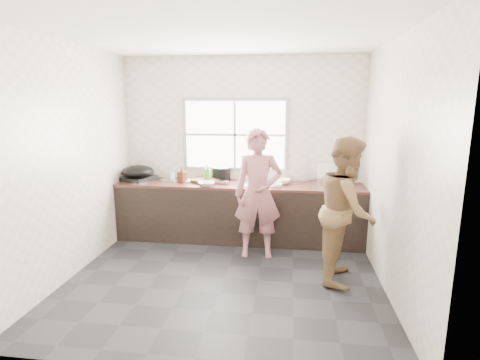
# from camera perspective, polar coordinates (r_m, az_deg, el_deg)

# --- Properties ---
(floor) EXTENTS (3.60, 3.20, 0.01)m
(floor) POSITION_cam_1_polar(r_m,az_deg,el_deg) (4.56, -2.40, -14.76)
(floor) COLOR #252527
(floor) RESTS_ON ground
(ceiling) EXTENTS (3.60, 3.20, 0.01)m
(ceiling) POSITION_cam_1_polar(r_m,az_deg,el_deg) (4.14, -2.74, 21.15)
(ceiling) COLOR silver
(ceiling) RESTS_ON wall_back
(wall_back) EXTENTS (3.60, 0.01, 2.70)m
(wall_back) POSITION_cam_1_polar(r_m,az_deg,el_deg) (5.71, 0.26, 4.92)
(wall_back) COLOR beige
(wall_back) RESTS_ON ground
(wall_left) EXTENTS (0.01, 3.20, 2.70)m
(wall_left) POSITION_cam_1_polar(r_m,az_deg,el_deg) (4.79, -24.36, 2.55)
(wall_left) COLOR beige
(wall_left) RESTS_ON ground
(wall_right) EXTENTS (0.01, 3.20, 2.70)m
(wall_right) POSITION_cam_1_polar(r_m,az_deg,el_deg) (4.22, 22.39, 1.59)
(wall_right) COLOR beige
(wall_right) RESTS_ON ground
(wall_front) EXTENTS (3.60, 0.01, 2.70)m
(wall_front) POSITION_cam_1_polar(r_m,az_deg,el_deg) (2.61, -8.73, -3.49)
(wall_front) COLOR silver
(wall_front) RESTS_ON ground
(cabinet) EXTENTS (3.60, 0.62, 0.82)m
(cabinet) POSITION_cam_1_polar(r_m,az_deg,el_deg) (5.59, -0.16, -5.08)
(cabinet) COLOR black
(cabinet) RESTS_ON floor
(countertop) EXTENTS (3.60, 0.64, 0.04)m
(countertop) POSITION_cam_1_polar(r_m,az_deg,el_deg) (5.48, -0.16, -0.77)
(countertop) COLOR #3D1E19
(countertop) RESTS_ON cabinet
(sink) EXTENTS (0.55, 0.45, 0.02)m
(sink) POSITION_cam_1_polar(r_m,az_deg,el_deg) (5.44, 3.49, -0.62)
(sink) COLOR silver
(sink) RESTS_ON countertop
(faucet) EXTENTS (0.02, 0.02, 0.30)m
(faucet) POSITION_cam_1_polar(r_m,az_deg,el_deg) (5.61, 3.66, 1.26)
(faucet) COLOR silver
(faucet) RESTS_ON countertop
(window_frame) EXTENTS (1.60, 0.05, 1.10)m
(window_frame) POSITION_cam_1_polar(r_m,az_deg,el_deg) (5.69, -0.76, 6.91)
(window_frame) COLOR #9EA0A5
(window_frame) RESTS_ON wall_back
(window_glazing) EXTENTS (1.50, 0.01, 1.00)m
(window_glazing) POSITION_cam_1_polar(r_m,az_deg,el_deg) (5.66, -0.80, 6.89)
(window_glazing) COLOR white
(window_glazing) RESTS_ON window_frame
(woman) EXTENTS (0.62, 0.44, 1.59)m
(woman) POSITION_cam_1_polar(r_m,az_deg,el_deg) (4.93, 2.77, -2.75)
(woman) COLOR #B76E73
(woman) RESTS_ON floor
(person_side) EXTENTS (0.75, 0.90, 1.66)m
(person_side) POSITION_cam_1_polar(r_m,az_deg,el_deg) (4.43, 15.97, -4.40)
(person_side) COLOR brown
(person_side) RESTS_ON floor
(cutting_board) EXTENTS (0.48, 0.48, 0.04)m
(cutting_board) POSITION_cam_1_polar(r_m,az_deg,el_deg) (5.66, -5.28, -0.00)
(cutting_board) COLOR #321E13
(cutting_board) RESTS_ON countertop
(cleaver) EXTENTS (0.19, 0.11, 0.01)m
(cleaver) POSITION_cam_1_polar(r_m,az_deg,el_deg) (5.45, -2.69, -0.19)
(cleaver) COLOR silver
(cleaver) RESTS_ON cutting_board
(bowl_mince) EXTENTS (0.26, 0.26, 0.06)m
(bowl_mince) POSITION_cam_1_polar(r_m,az_deg,el_deg) (5.35, -5.11, -0.60)
(bowl_mince) COLOR silver
(bowl_mince) RESTS_ON countertop
(bowl_crabs) EXTENTS (0.25, 0.25, 0.06)m
(bowl_crabs) POSITION_cam_1_polar(r_m,az_deg,el_deg) (5.50, 6.44, -0.29)
(bowl_crabs) COLOR white
(bowl_crabs) RESTS_ON countertop
(bowl_held) EXTENTS (0.24, 0.24, 0.06)m
(bowl_held) POSITION_cam_1_polar(r_m,az_deg,el_deg) (5.27, 5.61, -0.77)
(bowl_held) COLOR white
(bowl_held) RESTS_ON countertop
(black_pot) EXTENTS (0.33, 0.33, 0.20)m
(black_pot) POSITION_cam_1_polar(r_m,az_deg,el_deg) (5.73, -2.85, 0.97)
(black_pot) COLOR black
(black_pot) RESTS_ON countertop
(plate_food) EXTENTS (0.27, 0.27, 0.02)m
(plate_food) POSITION_cam_1_polar(r_m,az_deg,el_deg) (5.70, -8.18, -0.11)
(plate_food) COLOR silver
(plate_food) RESTS_ON countertop
(bottle_green) EXTENTS (0.12, 0.12, 0.28)m
(bottle_green) POSITION_cam_1_polar(r_m,az_deg,el_deg) (5.56, -4.94, 1.02)
(bottle_green) COLOR #3E882C
(bottle_green) RESTS_ON countertop
(bottle_brown_tall) EXTENTS (0.13, 0.13, 0.21)m
(bottle_brown_tall) POSITION_cam_1_polar(r_m,az_deg,el_deg) (5.62, -8.83, 0.70)
(bottle_brown_tall) COLOR #471B11
(bottle_brown_tall) RESTS_ON countertop
(bottle_brown_short) EXTENTS (0.15, 0.15, 0.19)m
(bottle_brown_short) POSITION_cam_1_polar(r_m,az_deg,el_deg) (5.74, -3.37, 0.94)
(bottle_brown_short) COLOR #451C11
(bottle_brown_short) RESTS_ON countertop
(glass_jar) EXTENTS (0.09, 0.09, 0.11)m
(glass_jar) POSITION_cam_1_polar(r_m,az_deg,el_deg) (5.93, -10.25, 0.70)
(glass_jar) COLOR white
(glass_jar) RESTS_ON countertop
(burner) EXTENTS (0.55, 0.55, 0.06)m
(burner) POSITION_cam_1_polar(r_m,az_deg,el_deg) (5.91, -15.27, 0.24)
(burner) COLOR black
(burner) RESTS_ON countertop
(wok) EXTENTS (0.50, 0.50, 0.18)m
(wok) POSITION_cam_1_polar(r_m,az_deg,el_deg) (5.84, -15.33, 1.28)
(wok) COLOR black
(wok) RESTS_ON burner
(dish_rack) EXTENTS (0.52, 0.45, 0.32)m
(dish_rack) POSITION_cam_1_polar(r_m,az_deg,el_deg) (5.65, 12.86, 1.19)
(dish_rack) COLOR silver
(dish_rack) RESTS_ON countertop
(pot_lid_left) EXTENTS (0.25, 0.25, 0.01)m
(pot_lid_left) POSITION_cam_1_polar(r_m,az_deg,el_deg) (5.76, -15.17, -0.33)
(pot_lid_left) COLOR #B0B3B7
(pot_lid_left) RESTS_ON countertop
(pot_lid_right) EXTENTS (0.27, 0.27, 0.01)m
(pot_lid_right) POSITION_cam_1_polar(r_m,az_deg,el_deg) (5.81, -10.86, -0.00)
(pot_lid_right) COLOR #A4A4AA
(pot_lid_right) RESTS_ON countertop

